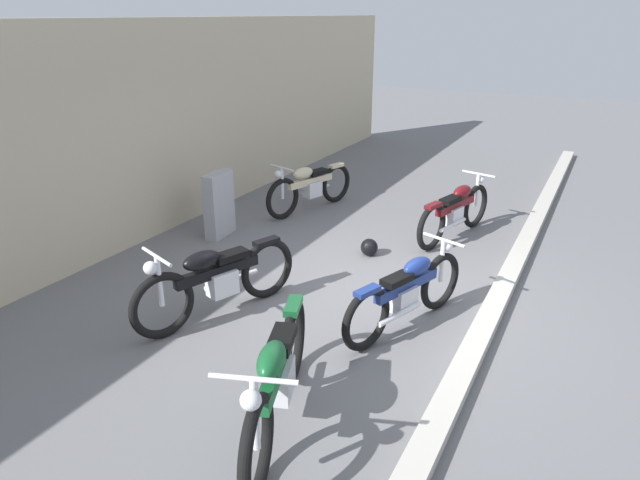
{
  "coord_description": "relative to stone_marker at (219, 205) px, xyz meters",
  "views": [
    {
      "loc": [
        -5.72,
        -2.16,
        3.23
      ],
      "look_at": [
        0.17,
        0.91,
        0.55
      ],
      "focal_mm": 31.6,
      "sensor_mm": 36.0,
      "label": 1
    }
  ],
  "objects": [
    {
      "name": "motorcycle_maroon",
      "position": [
        1.6,
        -3.25,
        -0.07
      ],
      "size": [
        1.97,
        0.74,
        0.9
      ],
      "rotation": [
        0.0,
        0.0,
        -0.26
      ],
      "color": "black",
      "rests_on": "ground_plane"
    },
    {
      "name": "stone_marker",
      "position": [
        0.0,
        0.0,
        0.0
      ],
      "size": [
        0.59,
        0.25,
        1.0
      ],
      "primitive_type": "cube",
      "rotation": [
        0.0,
        0.0,
        0.08
      ],
      "color": "#9E9EA3",
      "rests_on": "ground_plane"
    },
    {
      "name": "motorcycle_black",
      "position": [
        -2.06,
        -1.51,
        -0.04
      ],
      "size": [
        2.03,
        0.94,
        0.96
      ],
      "rotation": [
        0.0,
        0.0,
        2.79
      ],
      "color": "black",
      "rests_on": "ground_plane"
    },
    {
      "name": "motorcycle_blue",
      "position": [
        -1.29,
        -3.49,
        -0.08
      ],
      "size": [
        1.88,
        0.83,
        0.88
      ],
      "rotation": [
        0.0,
        0.0,
        -0.33
      ],
      "color": "black",
      "rests_on": "ground_plane"
    },
    {
      "name": "motorcycle_green",
      "position": [
        -3.33,
        -3.1,
        -0.03
      ],
      "size": [
        2.11,
        0.95,
        0.99
      ],
      "rotation": [
        0.0,
        0.0,
        3.48
      ],
      "color": "black",
      "rests_on": "ground_plane"
    },
    {
      "name": "ground_plane",
      "position": [
        -0.84,
        -3.02,
        -0.5
      ],
      "size": [
        40.0,
        40.0,
        0.0
      ],
      "primitive_type": "plane",
      "color": "slate"
    },
    {
      "name": "building_wall",
      "position": [
        -0.84,
        1.04,
        1.09
      ],
      "size": [
        18.0,
        0.3,
        3.18
      ],
      "primitive_type": "cube",
      "color": "beige",
      "rests_on": "ground_plane"
    },
    {
      "name": "curb_strip",
      "position": [
        -0.84,
        -4.3,
        -0.44
      ],
      "size": [
        18.0,
        0.24,
        0.12
      ],
      "primitive_type": "cube",
      "color": "#B7B2A8",
      "rests_on": "ground_plane"
    },
    {
      "name": "motorcycle_cream",
      "position": [
        1.71,
        -0.65,
        -0.07
      ],
      "size": [
        1.95,
        0.8,
        0.9
      ],
      "rotation": [
        0.0,
        0.0,
        2.84
      ],
      "color": "black",
      "rests_on": "ground_plane"
    },
    {
      "name": "helmet",
      "position": [
        0.34,
        -2.37,
        -0.38
      ],
      "size": [
        0.25,
        0.25,
        0.25
      ],
      "primitive_type": "sphere",
      "color": "black",
      "rests_on": "ground_plane"
    }
  ]
}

